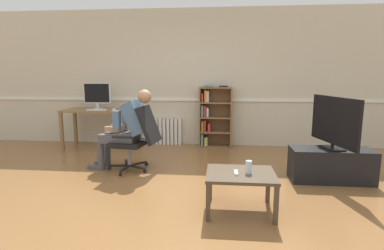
{
  "coord_description": "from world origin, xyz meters",
  "views": [
    {
      "loc": [
        0.57,
        -3.51,
        1.44
      ],
      "look_at": [
        0.15,
        0.85,
        0.7
      ],
      "focal_mm": 28.45,
      "sensor_mm": 36.0,
      "label": 1
    }
  ],
  "objects_px": {
    "keyboard": "(97,110)",
    "computer_mouse": "(114,110)",
    "tv_stand": "(331,165)",
    "computer_desk": "(100,115)",
    "coffee_table": "(241,178)",
    "bookshelf": "(213,117)",
    "drinking_glass": "(249,167)",
    "spare_remote": "(236,173)",
    "radiator": "(162,131)",
    "office_chair": "(138,136)",
    "imac_monitor": "(97,94)",
    "tv_screen": "(334,122)",
    "person_seated": "(126,127)"
  },
  "relations": [
    {
      "from": "keyboard",
      "to": "computer_mouse",
      "type": "distance_m",
      "value": 0.33
    },
    {
      "from": "keyboard",
      "to": "tv_stand",
      "type": "distance_m",
      "value": 4.12
    },
    {
      "from": "computer_desk",
      "to": "coffee_table",
      "type": "distance_m",
      "value": 3.65
    },
    {
      "from": "bookshelf",
      "to": "drinking_glass",
      "type": "relative_size",
      "value": 9.19
    },
    {
      "from": "tv_stand",
      "to": "spare_remote",
      "type": "relative_size",
      "value": 7.09
    },
    {
      "from": "radiator",
      "to": "drinking_glass",
      "type": "relative_size",
      "value": 5.89
    },
    {
      "from": "keyboard",
      "to": "office_chair",
      "type": "distance_m",
      "value": 1.67
    },
    {
      "from": "imac_monitor",
      "to": "keyboard",
      "type": "bearing_deg",
      "value": -72.3
    },
    {
      "from": "tv_stand",
      "to": "tv_screen",
      "type": "xyz_separation_m",
      "value": [
        0.0,
        0.0,
        0.59
      ]
    },
    {
      "from": "imac_monitor",
      "to": "office_chair",
      "type": "distance_m",
      "value": 1.93
    },
    {
      "from": "bookshelf",
      "to": "drinking_glass",
      "type": "bearing_deg",
      "value": -81.07
    },
    {
      "from": "radiator",
      "to": "spare_remote",
      "type": "height_order",
      "value": "radiator"
    },
    {
      "from": "office_chair",
      "to": "drinking_glass",
      "type": "distance_m",
      "value": 1.97
    },
    {
      "from": "keyboard",
      "to": "person_seated",
      "type": "relative_size",
      "value": 0.3
    },
    {
      "from": "person_seated",
      "to": "tv_screen",
      "type": "height_order",
      "value": "person_seated"
    },
    {
      "from": "computer_desk",
      "to": "bookshelf",
      "type": "distance_m",
      "value": 2.21
    },
    {
      "from": "keyboard",
      "to": "tv_stand",
      "type": "relative_size",
      "value": 0.34
    },
    {
      "from": "computer_desk",
      "to": "tv_screen",
      "type": "bearing_deg",
      "value": -21.84
    },
    {
      "from": "computer_mouse",
      "to": "tv_screen",
      "type": "xyz_separation_m",
      "value": [
        3.51,
        -1.42,
        0.04
      ]
    },
    {
      "from": "tv_stand",
      "to": "spare_remote",
      "type": "bearing_deg",
      "value": -140.93
    },
    {
      "from": "tv_stand",
      "to": "spare_remote",
      "type": "distance_m",
      "value": 1.72
    },
    {
      "from": "computer_mouse",
      "to": "person_seated",
      "type": "height_order",
      "value": "person_seated"
    },
    {
      "from": "imac_monitor",
      "to": "spare_remote",
      "type": "distance_m",
      "value": 3.78
    },
    {
      "from": "computer_mouse",
      "to": "spare_remote",
      "type": "relative_size",
      "value": 0.67
    },
    {
      "from": "person_seated",
      "to": "drinking_glass",
      "type": "xyz_separation_m",
      "value": [
        1.69,
        -1.27,
        -0.16
      ]
    },
    {
      "from": "computer_desk",
      "to": "person_seated",
      "type": "xyz_separation_m",
      "value": [
        0.95,
        -1.32,
        -0.0
      ]
    },
    {
      "from": "bookshelf",
      "to": "drinking_glass",
      "type": "distance_m",
      "value": 2.93
    },
    {
      "from": "person_seated",
      "to": "bookshelf",
      "type": "bearing_deg",
      "value": 150.25
    },
    {
      "from": "radiator",
      "to": "tv_screen",
      "type": "xyz_separation_m",
      "value": [
        2.69,
        -1.93,
        0.54
      ]
    },
    {
      "from": "office_chair",
      "to": "spare_remote",
      "type": "height_order",
      "value": "office_chair"
    },
    {
      "from": "keyboard",
      "to": "radiator",
      "type": "bearing_deg",
      "value": 24.7
    },
    {
      "from": "tv_stand",
      "to": "imac_monitor",
      "type": "bearing_deg",
      "value": 157.52
    },
    {
      "from": "imac_monitor",
      "to": "drinking_glass",
      "type": "bearing_deg",
      "value": -44.58
    },
    {
      "from": "tv_screen",
      "to": "coffee_table",
      "type": "xyz_separation_m",
      "value": [
        -1.28,
        -1.05,
        -0.45
      ]
    },
    {
      "from": "computer_mouse",
      "to": "office_chair",
      "type": "relative_size",
      "value": 0.1
    },
    {
      "from": "person_seated",
      "to": "drinking_glass",
      "type": "height_order",
      "value": "person_seated"
    },
    {
      "from": "computer_mouse",
      "to": "tv_stand",
      "type": "bearing_deg",
      "value": -22.05
    },
    {
      "from": "bookshelf",
      "to": "computer_mouse",
      "type": "bearing_deg",
      "value": -167.48
    },
    {
      "from": "computer_desk",
      "to": "radiator",
      "type": "height_order",
      "value": "computer_desk"
    },
    {
      "from": "office_chair",
      "to": "tv_screen",
      "type": "relative_size",
      "value": 0.98
    },
    {
      "from": "person_seated",
      "to": "tv_stand",
      "type": "relative_size",
      "value": 1.14
    },
    {
      "from": "keyboard",
      "to": "bookshelf",
      "type": "xyz_separation_m",
      "value": [
        2.19,
        0.43,
        -0.16
      ]
    },
    {
      "from": "computer_mouse",
      "to": "person_seated",
      "type": "xyz_separation_m",
      "value": [
        0.62,
        -1.2,
        -0.12
      ]
    },
    {
      "from": "computer_desk",
      "to": "radiator",
      "type": "distance_m",
      "value": 1.28
    },
    {
      "from": "tv_stand",
      "to": "tv_screen",
      "type": "bearing_deg",
      "value": 13.25
    },
    {
      "from": "keyboard",
      "to": "person_seated",
      "type": "bearing_deg",
      "value": -51.26
    },
    {
      "from": "drinking_glass",
      "to": "computer_mouse",
      "type": "bearing_deg",
      "value": 133.0
    },
    {
      "from": "spare_remote",
      "to": "imac_monitor",
      "type": "bearing_deg",
      "value": 133.35
    },
    {
      "from": "keyboard",
      "to": "office_chair",
      "type": "bearing_deg",
      "value": -47.07
    },
    {
      "from": "computer_mouse",
      "to": "bookshelf",
      "type": "relative_size",
      "value": 0.08
    }
  ]
}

